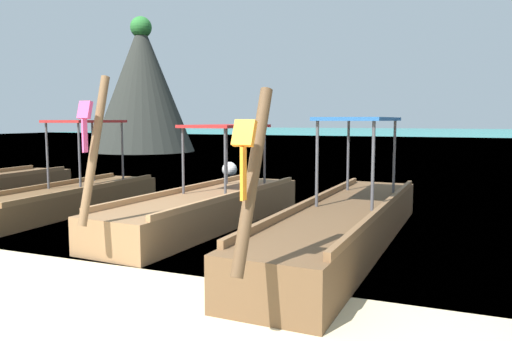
{
  "coord_description": "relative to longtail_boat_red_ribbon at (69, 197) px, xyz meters",
  "views": [
    {
      "loc": [
        3.12,
        -3.22,
        2.04
      ],
      "look_at": [
        0.0,
        4.34,
        1.21
      ],
      "focal_mm": 34.84,
      "sensor_mm": 36.0,
      "label": 1
    }
  ],
  "objects": [
    {
      "name": "sea_water",
      "position": [
        4.96,
        56.99,
        -0.33
      ],
      "size": [
        120.0,
        120.0,
        0.0
      ],
      "primitive_type": "plane",
      "color": "teal",
      "rests_on": "ground"
    },
    {
      "name": "longtail_boat_pink_ribbon",
      "position": [
        3.58,
        -0.11,
        0.03
      ],
      "size": [
        1.75,
        6.17,
        2.67
      ],
      "color": "olive",
      "rests_on": "ground"
    },
    {
      "name": "longtail_boat_red_ribbon",
      "position": [
        0.0,
        0.0,
        0.0
      ],
      "size": [
        1.44,
        5.79,
        2.31
      ],
      "color": "brown",
      "rests_on": "ground"
    },
    {
      "name": "karst_rock",
      "position": [
        -11.16,
        18.53,
        3.72
      ],
      "size": [
        7.02,
        6.58,
        8.59
      ],
      "color": "#2D302B",
      "rests_on": "ground"
    },
    {
      "name": "mooring_buoy_near",
      "position": [
        0.43,
        7.48,
        -0.06
      ],
      "size": [
        0.54,
        0.54,
        0.54
      ],
      "color": "white",
      "rests_on": "sea_water"
    },
    {
      "name": "longtail_boat_orange_ribbon",
      "position": [
        6.42,
        -0.71,
        0.05
      ],
      "size": [
        1.49,
        7.49,
        2.36
      ],
      "color": "brown",
      "rests_on": "ground"
    }
  ]
}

